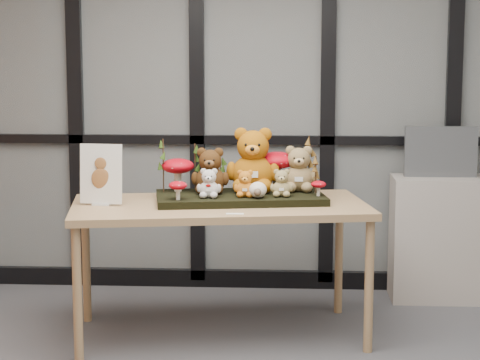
# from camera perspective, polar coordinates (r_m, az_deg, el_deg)

# --- Properties ---
(room_shell) EXTENTS (5.00, 5.00, 5.00)m
(room_shell) POSITION_cam_1_polar(r_m,az_deg,el_deg) (3.51, 0.18, 8.81)
(room_shell) COLOR #BAB7B0
(room_shell) RESTS_ON floor
(glass_partition) EXTENTS (4.90, 0.06, 2.78)m
(glass_partition) POSITION_cam_1_polar(r_m,az_deg,el_deg) (5.99, 1.47, 6.15)
(glass_partition) COLOR #2D383F
(glass_partition) RESTS_ON floor
(display_table) EXTENTS (1.80, 1.11, 0.79)m
(display_table) POSITION_cam_1_polar(r_m,az_deg,el_deg) (5.01, -1.35, -2.28)
(display_table) COLOR #A28058
(display_table) RESTS_ON floor
(diorama_tray) EXTENTS (1.04, 0.64, 0.04)m
(diorama_tray) POSITION_cam_1_polar(r_m,az_deg,el_deg) (5.07, 0.01, -1.16)
(diorama_tray) COLOR black
(diorama_tray) RESTS_ON display_table
(bear_pooh_yellow) EXTENTS (0.36, 0.34, 0.42)m
(bear_pooh_yellow) POSITION_cam_1_polar(r_m,az_deg,el_deg) (5.15, 0.86, 1.57)
(bear_pooh_yellow) COLOR #A1590B
(bear_pooh_yellow) RESTS_ON diorama_tray
(bear_brown_medium) EXTENTS (0.25, 0.24, 0.29)m
(bear_brown_medium) POSITION_cam_1_polar(r_m,az_deg,el_deg) (5.10, -1.97, 0.79)
(bear_brown_medium) COLOR #41260F
(bear_brown_medium) RESTS_ON diorama_tray
(bear_tan_back) EXTENTS (0.26, 0.24, 0.30)m
(bear_tan_back) POSITION_cam_1_polar(r_m,az_deg,el_deg) (5.17, 3.88, 0.91)
(bear_tan_back) COLOR olive
(bear_tan_back) RESTS_ON diorama_tray
(bear_small_yellow) EXTENTS (0.15, 0.14, 0.17)m
(bear_small_yellow) POSITION_cam_1_polar(r_m,az_deg,el_deg) (4.96, 0.34, -0.13)
(bear_small_yellow) COLOR orange
(bear_small_yellow) RESTS_ON diorama_tray
(bear_white_bow) EXTENTS (0.16, 0.15, 0.18)m
(bear_white_bow) POSITION_cam_1_polar(r_m,az_deg,el_deg) (4.94, -2.05, -0.09)
(bear_white_bow) COLOR silver
(bear_white_bow) RESTS_ON diorama_tray
(bear_beige_small) EXTENTS (0.15, 0.14, 0.17)m
(bear_beige_small) POSITION_cam_1_polar(r_m,az_deg,el_deg) (4.98, 2.75, -0.09)
(bear_beige_small) COLOR #9D8954
(bear_beige_small) RESTS_ON diorama_tray
(plush_cream_hedgehog) EXTENTS (0.09, 0.08, 0.10)m
(plush_cream_hedgehog) POSITION_cam_1_polar(r_m,az_deg,el_deg) (4.93, 1.18, -0.60)
(plush_cream_hedgehog) COLOR white
(plush_cream_hedgehog) RESTS_ON diorama_tray
(mushroom_back_left) EXTENTS (0.19, 0.19, 0.22)m
(mushroom_back_left) POSITION_cam_1_polar(r_m,az_deg,el_deg) (5.17, -4.10, 0.45)
(mushroom_back_left) COLOR #A50511
(mushroom_back_left) RESTS_ON diorama_tray
(mushroom_back_right) EXTENTS (0.23, 0.23, 0.25)m
(mushroom_back_right) POSITION_cam_1_polar(r_m,az_deg,el_deg) (5.23, 2.44, 0.75)
(mushroom_back_right) COLOR #A50511
(mushroom_back_right) RESTS_ON diorama_tray
(mushroom_front_left) EXTENTS (0.10, 0.10, 0.12)m
(mushroom_front_left) POSITION_cam_1_polar(r_m,az_deg,el_deg) (4.88, -4.10, -0.63)
(mushroom_front_left) COLOR #A50511
(mushroom_front_left) RESTS_ON diorama_tray
(mushroom_front_right) EXTENTS (0.09, 0.09, 0.10)m
(mushroom_front_right) POSITION_cam_1_polar(r_m,az_deg,el_deg) (5.01, 5.17, -0.50)
(mushroom_front_right) COLOR #A50511
(mushroom_front_right) RESTS_ON diorama_tray
(sprig_green_far_left) EXTENTS (0.05, 0.05, 0.32)m
(sprig_green_far_left) POSITION_cam_1_polar(r_m,az_deg,el_deg) (5.14, -5.05, 0.95)
(sprig_green_far_left) COLOR #19310B
(sprig_green_far_left) RESTS_ON diorama_tray
(sprig_green_mid_left) EXTENTS (0.05, 0.05, 0.28)m
(sprig_green_mid_left) POSITION_cam_1_polar(r_m,az_deg,el_deg) (5.20, -2.97, 0.87)
(sprig_green_mid_left) COLOR #19310B
(sprig_green_mid_left) RESTS_ON diorama_tray
(sprig_dry_far_right) EXTENTS (0.05, 0.05, 0.33)m
(sprig_dry_far_right) POSITION_cam_1_polar(r_m,az_deg,el_deg) (5.21, 4.54, 1.13)
(sprig_dry_far_right) COLOR brown
(sprig_dry_far_right) RESTS_ON diorama_tray
(sprig_dry_mid_right) EXTENTS (0.05, 0.05, 0.22)m
(sprig_dry_mid_right) POSITION_cam_1_polar(r_m,az_deg,el_deg) (5.10, 4.99, 0.35)
(sprig_dry_mid_right) COLOR brown
(sprig_dry_mid_right) RESTS_ON diorama_tray
(sprig_green_centre) EXTENTS (0.05, 0.05, 0.19)m
(sprig_green_centre) POSITION_cam_1_polar(r_m,az_deg,el_deg) (5.23, -1.29, 0.42)
(sprig_green_centre) COLOR #19310B
(sprig_green_centre) RESTS_ON diorama_tray
(sign_holder) EXTENTS (0.25, 0.07, 0.35)m
(sign_holder) POSITION_cam_1_polar(r_m,az_deg,el_deg) (4.98, -9.11, 0.24)
(sign_holder) COLOR silver
(sign_holder) RESTS_ON display_table
(label_card) EXTENTS (0.09, 0.03, 0.00)m
(label_card) POSITION_cam_1_polar(r_m,az_deg,el_deg) (4.67, -0.34, -2.23)
(label_card) COLOR white
(label_card) RESTS_ON display_table
(cabinet) EXTENTS (0.62, 0.36, 0.83)m
(cabinet) POSITION_cam_1_polar(r_m,az_deg,el_deg) (5.98, 12.88, -3.76)
(cabinet) COLOR #A19890
(cabinet) RESTS_ON floor
(monitor) EXTENTS (0.48, 0.05, 0.34)m
(monitor) POSITION_cam_1_polar(r_m,az_deg,el_deg) (5.90, 13.04, 1.83)
(monitor) COLOR #4C4F53
(monitor) RESTS_ON cabinet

